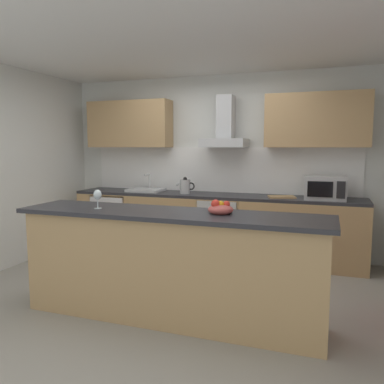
# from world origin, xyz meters

# --- Properties ---
(ground) EXTENTS (5.68, 4.48, 0.02)m
(ground) POSITION_xyz_m (0.00, 0.00, -0.01)
(ground) COLOR gray
(ceiling) EXTENTS (5.68, 4.48, 0.02)m
(ceiling) POSITION_xyz_m (0.00, 0.00, 2.61)
(ceiling) COLOR white
(wall_back) EXTENTS (5.68, 0.12, 2.60)m
(wall_back) POSITION_xyz_m (0.00, 1.80, 1.30)
(wall_back) COLOR silver
(wall_back) RESTS_ON ground
(backsplash_tile) EXTENTS (3.98, 0.02, 0.66)m
(backsplash_tile) POSITION_xyz_m (0.00, 1.73, 1.23)
(backsplash_tile) COLOR white
(counter_back) EXTENTS (4.12, 0.60, 0.90)m
(counter_back) POSITION_xyz_m (0.00, 1.42, 0.45)
(counter_back) COLOR tan
(counter_back) RESTS_ON ground
(counter_island) EXTENTS (2.83, 0.64, 1.00)m
(counter_island) POSITION_xyz_m (0.22, -0.66, 0.50)
(counter_island) COLOR tan
(counter_island) RESTS_ON ground
(upper_cabinets) EXTENTS (4.06, 0.32, 0.70)m
(upper_cabinets) POSITION_xyz_m (-0.00, 1.57, 1.91)
(upper_cabinets) COLOR tan
(oven) EXTENTS (0.60, 0.62, 0.80)m
(oven) POSITION_xyz_m (0.15, 1.40, 0.46)
(oven) COLOR slate
(oven) RESTS_ON ground
(refrigerator) EXTENTS (0.58, 0.60, 0.85)m
(refrigerator) POSITION_xyz_m (-1.54, 1.39, 0.43)
(refrigerator) COLOR white
(refrigerator) RESTS_ON ground
(microwave) EXTENTS (0.50, 0.38, 0.30)m
(microwave) POSITION_xyz_m (1.51, 1.37, 1.05)
(microwave) COLOR #B7BABC
(microwave) RESTS_ON counter_back
(sink) EXTENTS (0.50, 0.40, 0.26)m
(sink) POSITION_xyz_m (-1.03, 1.41, 0.93)
(sink) COLOR silver
(sink) RESTS_ON counter_back
(kettle) EXTENTS (0.29, 0.15, 0.24)m
(kettle) POSITION_xyz_m (-0.38, 1.36, 1.01)
(kettle) COLOR #B7BABC
(kettle) RESTS_ON counter_back
(range_hood) EXTENTS (0.62, 0.45, 0.72)m
(range_hood) POSITION_xyz_m (0.15, 1.52, 1.79)
(range_hood) COLOR #B7BABC
(wine_glass) EXTENTS (0.08, 0.08, 0.18)m
(wine_glass) POSITION_xyz_m (-0.48, -0.71, 1.12)
(wine_glass) COLOR silver
(wine_glass) RESTS_ON counter_island
(fruit_bowl) EXTENTS (0.22, 0.22, 0.13)m
(fruit_bowl) POSITION_xyz_m (0.67, -0.60, 1.04)
(fruit_bowl) COLOR #B24C47
(fruit_bowl) RESTS_ON counter_island
(chopping_board) EXTENTS (0.39, 0.31, 0.02)m
(chopping_board) POSITION_xyz_m (0.97, 1.37, 0.91)
(chopping_board) COLOR tan
(chopping_board) RESTS_ON counter_back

